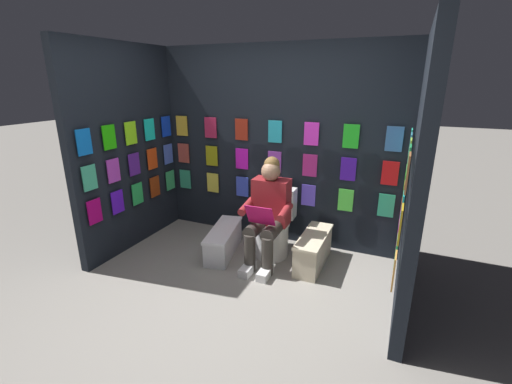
# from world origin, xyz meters

# --- Properties ---
(ground_plane) EXTENTS (30.00, 30.00, 0.00)m
(ground_plane) POSITION_xyz_m (0.00, 0.00, 0.00)
(ground_plane) COLOR gray
(display_wall_back) EXTENTS (3.13, 0.14, 2.38)m
(display_wall_back) POSITION_xyz_m (-0.00, -1.68, 1.19)
(display_wall_back) COLOR black
(display_wall_back) RESTS_ON ground
(display_wall_left) EXTENTS (0.14, 1.63, 2.38)m
(display_wall_left) POSITION_xyz_m (-1.57, -0.82, 1.19)
(display_wall_left) COLOR black
(display_wall_left) RESTS_ON ground
(display_wall_right) EXTENTS (0.14, 1.63, 2.38)m
(display_wall_right) POSITION_xyz_m (1.57, -0.82, 1.19)
(display_wall_right) COLOR black
(display_wall_right) RESTS_ON ground
(toilet) EXTENTS (0.41, 0.56, 0.77)m
(toilet) POSITION_xyz_m (-0.15, -1.23, 0.33)
(toilet) COLOR white
(toilet) RESTS_ON ground
(person_reading) EXTENTS (0.53, 0.69, 1.19)m
(person_reading) POSITION_xyz_m (-0.15, -1.00, 0.60)
(person_reading) COLOR maroon
(person_reading) RESTS_ON ground
(comic_longbox_near) EXTENTS (0.27, 0.78, 0.36)m
(comic_longbox_near) POSITION_xyz_m (-0.65, -1.14, 0.18)
(comic_longbox_near) COLOR beige
(comic_longbox_near) RESTS_ON ground
(comic_longbox_far) EXTENTS (0.44, 0.86, 0.31)m
(comic_longbox_far) POSITION_xyz_m (0.40, -0.98, 0.16)
(comic_longbox_far) COLOR silver
(comic_longbox_far) RESTS_ON ground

